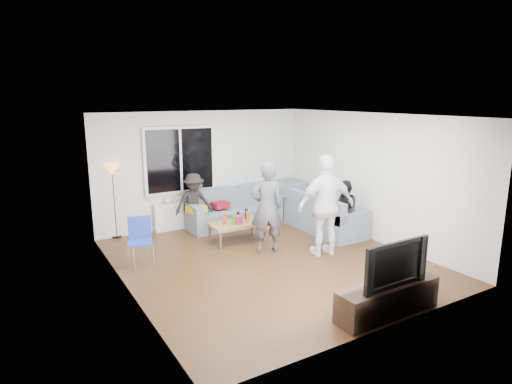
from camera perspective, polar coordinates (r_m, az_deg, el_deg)
floor at (r=7.97m, az=1.60°, el=-9.14°), size 5.00×5.50×0.04m
ceiling at (r=7.41m, az=1.73°, el=10.19°), size 5.00×5.50×0.04m
wall_back at (r=9.99m, az=-6.87°, el=3.11°), size 5.00×0.04×2.60m
wall_front at (r=5.52m, az=17.28°, el=-5.15°), size 5.00×0.04×2.60m
wall_left at (r=6.62m, az=-17.12°, el=-2.22°), size 0.04×5.50×2.60m
wall_right at (r=9.15m, az=15.13°, el=1.90°), size 0.04×5.50×2.60m
window_frame at (r=9.65m, az=-9.98°, el=4.18°), size 1.62×0.06×1.47m
window_glass at (r=9.62m, az=-9.89°, el=4.15°), size 1.50×0.02×1.35m
window_mullion at (r=9.61m, az=-9.87°, el=4.15°), size 0.05×0.03×1.35m
radiator at (r=9.87m, az=-9.62°, el=-2.98°), size 1.30×0.12×0.62m
potted_plant at (r=9.86m, az=-7.60°, el=0.07°), size 0.25×0.23×0.38m
vase at (r=9.63m, az=-11.61°, el=-1.07°), size 0.16×0.16×0.16m
sofa_back_section at (r=9.97m, az=-2.65°, el=-1.98°), size 2.30×0.85×0.85m
sofa_right_section at (r=9.65m, az=8.97°, el=-2.61°), size 2.00×0.85×0.85m
sofa_corner at (r=10.70m, az=4.20°, el=-0.98°), size 0.85×0.85×0.85m
cushion_yellow at (r=9.52m, az=-7.89°, el=-2.26°), size 0.42×0.37×0.14m
cushion_red at (r=9.84m, az=-4.71°, el=-1.70°), size 0.39×0.33×0.13m
coffee_table at (r=8.89m, az=-2.50°, el=-5.30°), size 1.12×0.64×0.40m
pitcher at (r=8.73m, az=-2.32°, el=-3.68°), size 0.17×0.17×0.17m
side_chair at (r=7.84m, az=-15.00°, el=-6.45°), size 0.50×0.50×0.86m
floor_lamp at (r=9.46m, az=-18.18°, el=-1.18°), size 0.32×0.32×1.56m
player_left at (r=8.16m, az=1.40°, el=-2.04°), size 0.72×0.57×1.74m
player_right at (r=8.07m, az=9.21°, el=-1.81°), size 1.18×0.67×1.89m
spectator_right at (r=9.13m, az=11.58°, el=-2.35°), size 0.63×0.72×1.23m
spectator_back at (r=9.52m, az=-8.19°, el=-1.40°), size 0.88×0.56×1.30m
tv_console at (r=6.32m, az=16.95°, el=-13.36°), size 1.60×0.40×0.44m
television at (r=6.11m, az=17.27°, el=-8.79°), size 1.11×0.15×0.64m
bottle_d at (r=8.86m, az=-1.09°, el=-3.28°), size 0.07×0.07×0.21m
bottle_c at (r=8.96m, az=-2.38°, el=-3.19°), size 0.07×0.07×0.19m
bottle_e at (r=9.08m, az=-1.28°, el=-2.87°), size 0.07×0.07×0.22m
bottle_b at (r=8.69m, az=-2.97°, el=-3.55°), size 0.08×0.08×0.23m
bottle_a at (r=8.73m, az=-4.13°, el=-3.47°), size 0.07×0.07×0.24m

